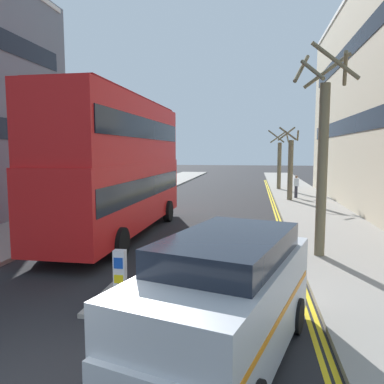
{
  "coord_description": "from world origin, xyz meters",
  "views": [
    {
      "loc": [
        3.08,
        -4.53,
        3.51
      ],
      "look_at": [
        0.5,
        11.0,
        1.8
      ],
      "focal_mm": 35.42,
      "sensor_mm": 36.0,
      "label": 1
    }
  ],
  "objects_px": {
    "keep_left_bollard": "(120,275)",
    "taxi_minivan": "(224,300)",
    "double_decker_bus_away": "(119,163)",
    "pedestrian_far": "(296,186)"
  },
  "relations": [
    {
      "from": "taxi_minivan",
      "to": "pedestrian_far",
      "type": "height_order",
      "value": "taxi_minivan"
    },
    {
      "from": "double_decker_bus_away",
      "to": "keep_left_bollard",
      "type": "bearing_deg",
      "value": -69.98
    },
    {
      "from": "taxi_minivan",
      "to": "double_decker_bus_away",
      "type": "bearing_deg",
      "value": 119.59
    },
    {
      "from": "double_decker_bus_away",
      "to": "pedestrian_far",
      "type": "distance_m",
      "value": 15.77
    },
    {
      "from": "double_decker_bus_away",
      "to": "pedestrian_far",
      "type": "xyz_separation_m",
      "value": [
        8.47,
        13.14,
        -2.04
      ]
    },
    {
      "from": "keep_left_bollard",
      "to": "taxi_minivan",
      "type": "relative_size",
      "value": 0.22
    },
    {
      "from": "pedestrian_far",
      "to": "double_decker_bus_away",
      "type": "bearing_deg",
      "value": -122.79
    },
    {
      "from": "keep_left_bollard",
      "to": "taxi_minivan",
      "type": "xyz_separation_m",
      "value": [
        2.61,
        -2.22,
        0.46
      ]
    },
    {
      "from": "keep_left_bollard",
      "to": "taxi_minivan",
      "type": "bearing_deg",
      "value": -40.3
    },
    {
      "from": "double_decker_bus_away",
      "to": "pedestrian_far",
      "type": "height_order",
      "value": "double_decker_bus_away"
    }
  ]
}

